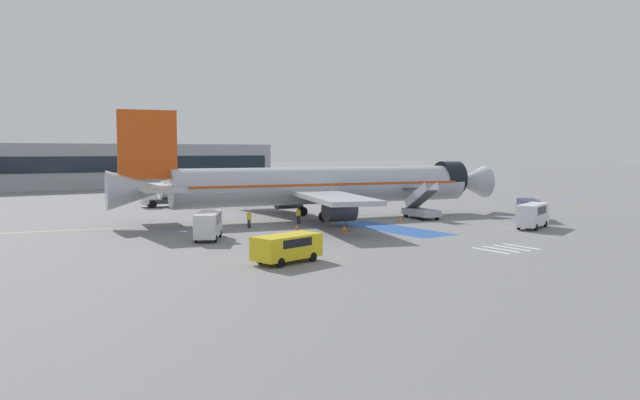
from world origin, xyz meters
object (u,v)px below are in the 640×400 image
at_px(service_van_3, 287,246).
at_px(traffic_cone_0, 344,229).
at_px(traffic_cone_2, 400,219).
at_px(service_van_2, 529,208).
at_px(ground_crew_0, 249,218).
at_px(ground_crew_1, 346,212).
at_px(airliner, 321,186).
at_px(fuel_tanker, 179,193).
at_px(ground_crew_2, 298,215).
at_px(traffic_cone_1, 297,227).
at_px(boarding_stairs_forward, 421,210).
at_px(service_van_0, 533,214).
at_px(service_van_1, 208,224).
at_px(terminal_building, 90,166).

height_order(service_van_3, traffic_cone_0, service_van_3).
bearing_deg(traffic_cone_2, service_van_2, -24.85).
distance_m(ground_crew_0, traffic_cone_0, 9.68).
relative_size(ground_crew_0, ground_crew_1, 0.92).
bearing_deg(traffic_cone_0, service_van_2, -6.43).
xyz_separation_m(airliner, ground_crew_1, (0.53, -4.00, -2.58)).
bearing_deg(fuel_tanker, airliner, -153.81).
bearing_deg(service_van_2, ground_crew_0, 22.35).
xyz_separation_m(service_van_3, ground_crew_2, (12.41, 18.78, -0.20)).
bearing_deg(traffic_cone_0, traffic_cone_1, 122.32).
bearing_deg(service_van_3, airliner, -51.67).
distance_m(boarding_stairs_forward, service_van_0, 12.82).
xyz_separation_m(service_van_2, service_van_3, (-35.32, -8.04, -0.16)).
distance_m(service_van_2, ground_crew_2, 25.30).
distance_m(ground_crew_2, traffic_cone_2, 10.85).
xyz_separation_m(ground_crew_1, traffic_cone_2, (4.51, -3.56, -0.75)).
distance_m(airliner, service_van_2, 22.84).
bearing_deg(ground_crew_0, service_van_1, -123.63).
xyz_separation_m(service_van_0, traffic_cone_2, (-7.17, 11.17, -1.09)).
bearing_deg(service_van_3, ground_crew_2, -46.79).
distance_m(ground_crew_1, ground_crew_2, 5.38).
xyz_separation_m(ground_crew_1, traffic_cone_0, (-5.31, -7.05, -0.72)).
bearing_deg(terminal_building, airliner, -84.11).
bearing_deg(terminal_building, boarding_stairs_forward, -78.14).
bearing_deg(terminal_building, service_van_0, -77.86).
height_order(ground_crew_0, terminal_building, terminal_building).
bearing_deg(service_van_3, terminal_building, -19.10).
height_order(airliner, ground_crew_2, airliner).
distance_m(fuel_tanker, terminal_building, 49.89).
bearing_deg(ground_crew_0, service_van_3, -91.63).
relative_size(traffic_cone_0, traffic_cone_2, 1.07).
bearing_deg(airliner, boarding_stairs_forward, 65.52).
xyz_separation_m(ground_crew_2, terminal_building, (-2.82, 76.08, 3.50)).
relative_size(boarding_stairs_forward, traffic_cone_1, 11.35).
bearing_deg(service_van_1, terminal_building, 114.36).
height_order(service_van_0, traffic_cone_2, service_van_0).
height_order(service_van_3, traffic_cone_2, service_van_3).
bearing_deg(traffic_cone_0, airliner, 66.63).
distance_m(service_van_3, traffic_cone_1, 17.70).
distance_m(traffic_cone_0, traffic_cone_1, 4.86).
xyz_separation_m(boarding_stairs_forward, traffic_cone_0, (-13.91, -4.76, -0.66)).
height_order(boarding_stairs_forward, traffic_cone_2, boarding_stairs_forward).
bearing_deg(boarding_stairs_forward, ground_crew_2, 176.35).
bearing_deg(service_van_0, boarding_stairs_forward, 171.31).
bearing_deg(airliner, ground_crew_0, -62.18).
bearing_deg(service_van_3, traffic_cone_0, -62.67).
relative_size(fuel_tanker, service_van_3, 1.94).
height_order(airliner, ground_crew_1, airliner).
distance_m(service_van_2, terminal_building, 90.60).
height_order(airliner, fuel_tanker, airliner).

